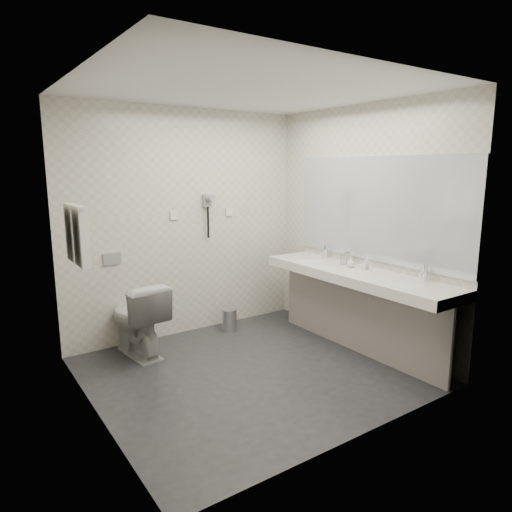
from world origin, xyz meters
TOP-DOWN VIEW (x-y plane):
  - floor at (0.00, 0.00)m, footprint 2.80×2.80m
  - ceiling at (0.00, 0.00)m, footprint 2.80×2.80m
  - wall_back at (0.00, 1.30)m, footprint 2.80×0.00m
  - wall_front at (0.00, -1.30)m, footprint 2.80×0.00m
  - wall_left at (-1.40, 0.00)m, footprint 0.00×2.60m
  - wall_right at (1.40, 0.00)m, footprint 0.00×2.60m
  - vanity_counter at (1.12, -0.20)m, footprint 0.55×2.20m
  - vanity_panel at (1.15, -0.20)m, footprint 0.03×2.15m
  - vanity_post_near at (1.18, -1.24)m, footprint 0.06×0.06m
  - vanity_post_far at (1.18, 0.84)m, footprint 0.06×0.06m
  - mirror at (1.39, -0.20)m, footprint 0.02×2.20m
  - basin_near at (1.12, -0.85)m, footprint 0.40×0.31m
  - basin_far at (1.12, 0.45)m, footprint 0.40×0.31m
  - faucet_near at (1.32, -0.85)m, footprint 0.04×0.04m
  - faucet_far at (1.32, 0.45)m, footprint 0.04×0.04m
  - soap_bottle_a at (1.21, -0.22)m, footprint 0.05×0.05m
  - soap_bottle_b at (1.19, -0.06)m, footprint 0.10×0.10m
  - soap_bottle_c at (1.27, -0.21)m, footprint 0.06×0.06m
  - glass_left at (1.30, 0.09)m, footprint 0.07×0.07m
  - glass_right at (1.22, 0.08)m, footprint 0.06×0.06m
  - toilet at (-0.73, 0.97)m, footprint 0.50×0.79m
  - flush_plate at (-0.85, 1.29)m, footprint 0.18×0.02m
  - pedal_bin at (0.38, 1.03)m, footprint 0.23×0.23m
  - bin_lid at (0.38, 1.03)m, footprint 0.17×0.17m
  - towel_rail at (-1.35, 0.55)m, footprint 0.02×0.62m
  - towel_near at (-1.34, 0.41)m, footprint 0.07×0.24m
  - towel_far at (-1.34, 0.69)m, footprint 0.07×0.24m
  - dryer_cradle at (0.25, 1.27)m, footprint 0.10×0.04m
  - dryer_barrel at (0.25, 1.20)m, footprint 0.08×0.14m
  - dryer_cord at (0.25, 1.26)m, footprint 0.02×0.02m
  - switch_plate_a at (-0.15, 1.29)m, footprint 0.09×0.02m
  - switch_plate_b at (0.55, 1.29)m, footprint 0.09×0.02m

SIDE VIEW (x-z plane):
  - floor at x=0.00m, z-range 0.00..0.00m
  - pedal_bin at x=0.38m, z-range 0.00..0.24m
  - bin_lid at x=0.38m, z-range 0.24..0.26m
  - vanity_panel at x=1.15m, z-range 0.00..0.75m
  - vanity_post_near at x=1.18m, z-range 0.00..0.75m
  - vanity_post_far at x=1.18m, z-range 0.00..0.75m
  - toilet at x=-0.73m, z-range 0.00..0.75m
  - vanity_counter at x=1.12m, z-range 0.75..0.85m
  - basin_near at x=1.12m, z-range 0.81..0.86m
  - basin_far at x=1.12m, z-range 0.81..0.86m
  - soap_bottle_a at x=1.21m, z-range 0.85..0.94m
  - soap_bottle_b at x=1.19m, z-range 0.85..0.95m
  - glass_right at x=1.22m, z-range 0.85..0.96m
  - glass_left at x=1.30m, z-range 0.85..0.97m
  - soap_bottle_c at x=1.27m, z-range 0.85..0.98m
  - faucet_near at x=1.32m, z-range 0.85..1.00m
  - faucet_far at x=1.32m, z-range 0.85..1.00m
  - flush_plate at x=-0.85m, z-range 0.89..1.01m
  - wall_back at x=0.00m, z-range -0.15..2.65m
  - wall_front at x=0.00m, z-range -0.15..2.65m
  - wall_left at x=-1.40m, z-range -0.05..2.55m
  - wall_right at x=1.40m, z-range -0.05..2.55m
  - dryer_cord at x=0.25m, z-range 1.07..1.43m
  - towel_near at x=-1.34m, z-range 1.09..1.57m
  - towel_far at x=-1.34m, z-range 1.09..1.57m
  - switch_plate_a at x=-0.15m, z-range 1.31..1.40m
  - switch_plate_b at x=0.55m, z-range 1.31..1.40m
  - mirror at x=1.39m, z-range 0.92..1.98m
  - dryer_cradle at x=0.25m, z-range 1.43..1.57m
  - dryer_barrel at x=0.25m, z-range 1.49..1.57m
  - towel_rail at x=-1.35m, z-range 1.54..1.56m
  - ceiling at x=0.00m, z-range 2.50..2.50m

